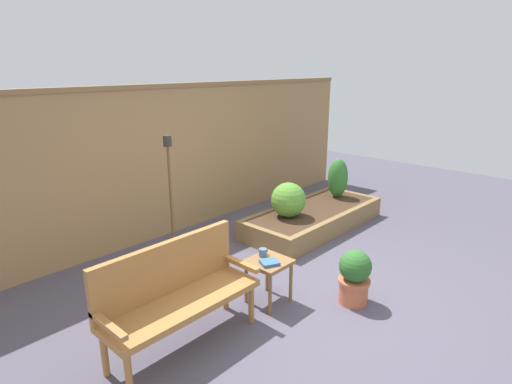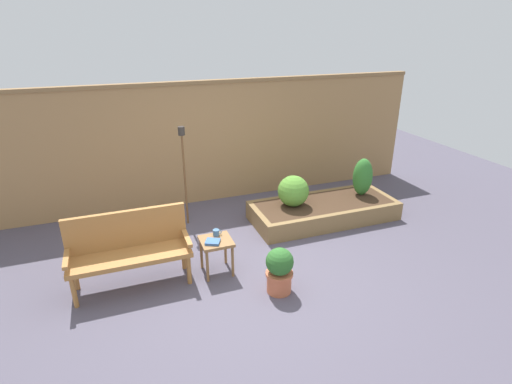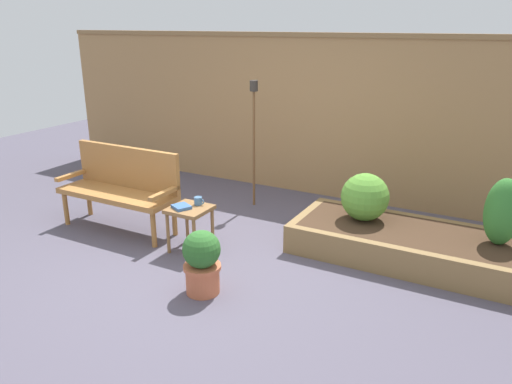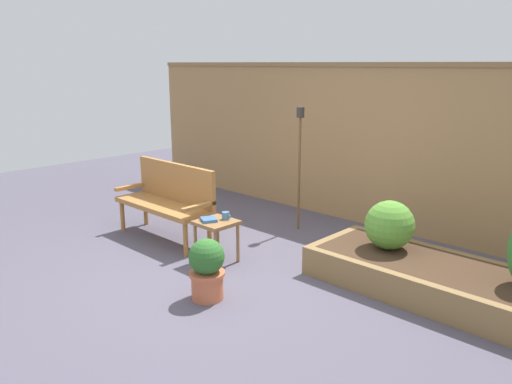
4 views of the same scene
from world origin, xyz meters
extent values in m
plane|color=#514C5B|center=(0.00, 0.00, 0.00)|extent=(14.00, 14.00, 0.00)
cube|color=#A37A4C|center=(0.00, 2.60, 1.05)|extent=(8.40, 0.10, 2.10)
cube|color=olive|center=(0.00, 2.60, 2.13)|extent=(8.40, 0.14, 0.06)
cylinder|color=#A87038|center=(-0.74, 0.47, 0.20)|extent=(0.06, 0.06, 0.40)
cylinder|color=#A87038|center=(-0.74, 0.11, 0.20)|extent=(0.06, 0.06, 0.40)
cylinder|color=#A87038|center=(-2.06, 0.47, 0.20)|extent=(0.06, 0.06, 0.40)
cylinder|color=#A87038|center=(-2.06, 0.11, 0.20)|extent=(0.06, 0.06, 0.40)
cube|color=#A87038|center=(-1.40, 0.29, 0.43)|extent=(1.44, 0.48, 0.06)
cube|color=#A87038|center=(-1.40, 0.50, 0.70)|extent=(1.44, 0.06, 0.48)
cube|color=#A87038|center=(-2.09, 0.29, 0.56)|extent=(0.06, 0.48, 0.04)
cube|color=#A87038|center=(-0.71, 0.29, 0.56)|extent=(0.06, 0.48, 0.04)
cylinder|color=olive|center=(-0.18, 0.40, 0.22)|extent=(0.04, 0.04, 0.44)
cylinder|color=olive|center=(-0.18, 0.07, 0.22)|extent=(0.04, 0.04, 0.44)
cylinder|color=olive|center=(-0.51, 0.40, 0.22)|extent=(0.04, 0.04, 0.44)
cylinder|color=olive|center=(-0.51, 0.07, 0.22)|extent=(0.04, 0.04, 0.44)
cube|color=olive|center=(-0.34, 0.23, 0.46)|extent=(0.40, 0.40, 0.04)
cylinder|color=teal|center=(-0.31, 0.34, 0.52)|extent=(0.08, 0.08, 0.08)
torus|color=teal|center=(-0.27, 0.34, 0.52)|extent=(0.06, 0.01, 0.06)
cube|color=#38609E|center=(-0.40, 0.17, 0.50)|extent=(0.23, 0.22, 0.03)
cylinder|color=#C66642|center=(0.26, -0.43, 0.12)|extent=(0.30, 0.30, 0.23)
cylinder|color=#C66642|center=(0.26, -0.43, 0.25)|extent=(0.33, 0.33, 0.04)
sphere|color=#2D6628|center=(0.26, -0.43, 0.42)|extent=(0.34, 0.34, 0.34)
cube|color=olive|center=(1.74, 0.68, 0.15)|extent=(2.40, 0.09, 0.30)
cube|color=olive|center=(1.74, 1.59, 0.15)|extent=(2.40, 0.09, 0.30)
cube|color=olive|center=(0.58, 1.14, 0.15)|extent=(0.09, 0.82, 0.30)
cube|color=olive|center=(2.89, 1.14, 0.15)|extent=(0.09, 0.82, 0.30)
cube|color=#422D1E|center=(1.74, 1.14, 0.15)|extent=(2.22, 0.82, 0.30)
cylinder|color=brown|center=(1.20, 1.21, 0.33)|extent=(0.04, 0.04, 0.06)
sphere|color=#569333|center=(1.20, 1.21, 0.55)|extent=(0.50, 0.50, 0.50)
cylinder|color=brown|center=(2.50, 1.21, 0.33)|extent=(0.04, 0.04, 0.06)
ellipsoid|color=#33752D|center=(2.50, 1.21, 0.62)|extent=(0.33, 0.33, 0.65)
cylinder|color=brown|center=(-0.43, 1.76, 0.74)|extent=(0.03, 0.03, 1.48)
cylinder|color=#332D28|center=(-0.43, 1.76, 1.55)|extent=(0.10, 0.10, 0.13)
camera|label=1|loc=(-3.30, -2.33, 2.40)|focal=29.41mm
camera|label=2|loc=(-1.41, -4.12, 3.01)|focal=28.03mm
camera|label=3|loc=(2.54, -3.63, 2.28)|focal=34.89mm
camera|label=4|loc=(3.58, -3.25, 2.14)|focal=35.32mm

